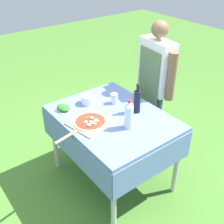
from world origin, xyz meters
The scene contains 9 objects.
ground_plane centered at (0.00, 0.00, 0.00)m, with size 12.00×12.00×0.00m, color #477A2D.
prep_table centered at (0.00, 0.00, 0.71)m, with size 1.18×0.91×0.81m.
person_cook centered at (-0.18, 0.73, 0.92)m, with size 0.58×0.23×1.55m.
pizza_on_peel centered at (-0.02, -0.25, 0.82)m, with size 0.39×0.59×0.05m.
oil_bottle centered at (0.08, 0.23, 0.93)m, with size 0.07×0.07×0.30m.
water_bottle centered at (0.23, 0.00, 0.94)m, with size 0.08×0.08×0.28m.
herb_container centered at (-0.37, -0.32, 0.83)m, with size 0.20×0.15×0.05m.
mixing_tub centered at (-0.34, -0.06, 0.85)m, with size 0.13×0.13×0.09m, color silver.
sauce_jar centered at (-0.19, 0.16, 0.85)m, with size 0.07×0.07×0.10m.
Camera 1 is at (1.77, -1.36, 2.25)m, focal length 45.00 mm.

